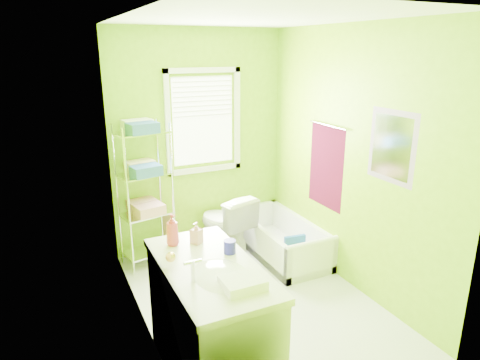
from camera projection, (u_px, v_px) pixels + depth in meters
name	position (u px, v px, depth m)	size (l,w,h in m)	color
ground	(254.00, 300.00, 4.20)	(2.90, 2.90, 0.00)	silver
room_envelope	(256.00, 146.00, 3.74)	(2.14, 2.94, 2.62)	#78AD08
window	(203.00, 116.00, 4.97)	(0.92, 0.05, 1.22)	white
door	(180.00, 281.00, 2.62)	(0.09, 0.80, 2.00)	white
right_wall_decor	(350.00, 159.00, 4.22)	(0.04, 1.48, 1.17)	#480820
bathtub	(281.00, 244.00, 5.07)	(0.64, 1.38, 0.44)	white
toilet	(225.00, 224.00, 5.03)	(0.43, 0.75, 0.77)	white
vanity	(211.00, 319.00, 3.09)	(0.63, 1.23, 1.17)	white
wire_shelf_unit	(145.00, 179.00, 4.66)	(0.60, 0.49, 1.64)	silver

